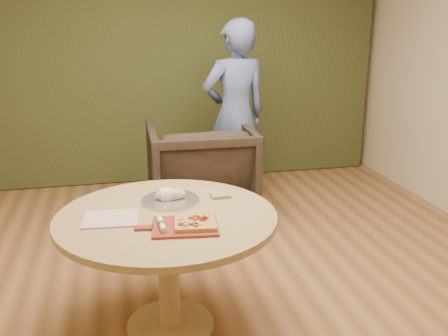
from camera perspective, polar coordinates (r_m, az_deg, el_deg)
name	(u,v)px	position (r m, az deg, el deg)	size (l,w,h in m)	color
room_shell	(224,98)	(2.85, 0.00, 8.03)	(5.04, 6.04, 2.84)	#9C693E
curtain	(167,58)	(5.70, -6.51, 12.42)	(4.80, 0.14, 2.78)	#303819
pedestal_table	(167,236)	(2.96, -6.50, -7.78)	(1.28, 1.28, 0.75)	tan
pizza_paddle	(183,226)	(2.71, -4.70, -6.68)	(0.46, 0.32, 0.01)	maroon
flatbread_pizza	(195,222)	(2.71, -3.31, -6.23)	(0.24, 0.24, 0.04)	tan
cutlery_roll	(162,224)	(2.70, -7.14, -6.38)	(0.04, 0.20, 0.03)	silver
newspaper	(111,219)	(2.88, -12.81, -5.68)	(0.30, 0.25, 0.01)	white
serving_tray	(170,200)	(3.09, -6.14, -3.67)	(0.36, 0.36, 0.02)	silver
bread_roll	(169,195)	(3.08, -6.32, -3.05)	(0.19, 0.09, 0.09)	#E2C389
green_packet	(220,195)	(3.15, -0.46, -3.13)	(0.12, 0.10, 0.02)	olive
armchair	(200,165)	(4.72, -2.73, 0.31)	(0.95, 0.89, 0.98)	black
person_standing	(235,115)	(4.89, 1.28, 6.04)	(0.67, 0.44, 1.83)	#4F6298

